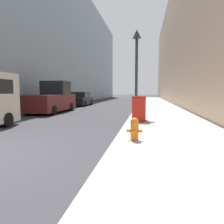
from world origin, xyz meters
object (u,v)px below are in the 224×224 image
Objects in this scene: trash_bin at (139,108)px; parked_sedan_near at (81,99)px; fire_hydrant at (135,128)px; pickup_truck at (52,99)px; lamppost at (137,61)px.

parked_sedan_near reaches higher than trash_bin.
pickup_truck is at bearing 126.29° from fire_hydrant.
parked_sedan_near reaches higher than fire_hydrant.
lamppost reaches higher than trash_bin.
lamppost is (-0.26, 6.56, 2.88)m from fire_hydrant.
fire_hydrant is 18.10m from parked_sedan_near.
trash_bin is (-0.01, 4.15, 0.27)m from fire_hydrant.
pickup_truck is at bearing -89.27° from parked_sedan_near.
trash_bin is at bearing -84.09° from lamppost.
lamppost is 0.92× the size of pickup_truck.
lamppost is 1.16× the size of parked_sedan_near.
parked_sedan_near is (-6.78, 12.63, -0.05)m from trash_bin.
trash_bin is 0.24× the size of lamppost.
fire_hydrant is at bearing -87.76° from lamppost.
lamppost is at bearing -57.41° from parked_sedan_near.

